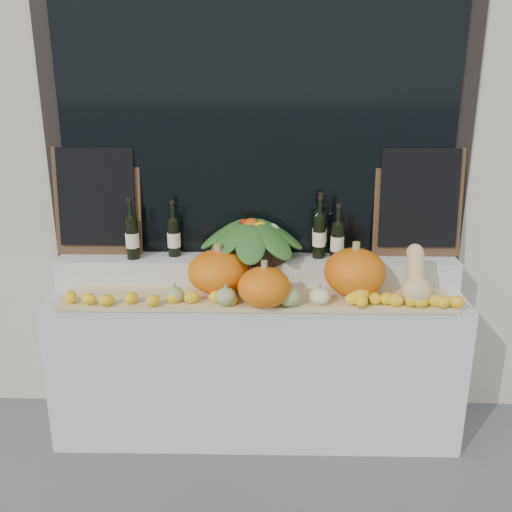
% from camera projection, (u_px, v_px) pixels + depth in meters
% --- Properties ---
extents(storefront_facade, '(7.00, 0.94, 4.50)m').
position_uv_depth(storefront_facade, '(259.00, 39.00, 3.46)').
color(storefront_facade, beige).
rests_on(storefront_facade, ground).
extents(display_sill, '(2.30, 0.55, 0.88)m').
position_uv_depth(display_sill, '(256.00, 362.00, 3.34)').
color(display_sill, silver).
rests_on(display_sill, ground).
extents(rear_tier, '(2.30, 0.25, 0.16)m').
position_uv_depth(rear_tier, '(257.00, 270.00, 3.32)').
color(rear_tier, silver).
rests_on(rear_tier, display_sill).
extents(straw_bedding, '(2.10, 0.32, 0.02)m').
position_uv_depth(straw_bedding, '(256.00, 299.00, 3.08)').
color(straw_bedding, tan).
rests_on(straw_bedding, display_sill).
extents(pumpkin_left, '(0.39, 0.39, 0.24)m').
position_uv_depth(pumpkin_left, '(218.00, 272.00, 3.11)').
color(pumpkin_left, orange).
rests_on(pumpkin_left, straw_bedding).
extents(pumpkin_right, '(0.42, 0.42, 0.26)m').
position_uv_depth(pumpkin_right, '(355.00, 272.00, 3.07)').
color(pumpkin_right, orange).
rests_on(pumpkin_right, straw_bedding).
extents(pumpkin_center, '(0.28, 0.28, 0.21)m').
position_uv_depth(pumpkin_center, '(264.00, 287.00, 2.93)').
color(pumpkin_center, orange).
rests_on(pumpkin_center, straw_bedding).
extents(butternut_squash, '(0.16, 0.22, 0.30)m').
position_uv_depth(butternut_squash, '(416.00, 280.00, 2.98)').
color(butternut_squash, '#ECC68B').
rests_on(butternut_squash, straw_bedding).
extents(decorative_gourds, '(1.07, 0.17, 0.15)m').
position_uv_depth(decorative_gourds, '(276.00, 295.00, 2.96)').
color(decorative_gourds, '#396F21').
rests_on(decorative_gourds, straw_bedding).
extents(lemon_heap, '(2.20, 0.16, 0.06)m').
position_uv_depth(lemon_heap, '(255.00, 299.00, 2.96)').
color(lemon_heap, yellow).
rests_on(lemon_heap, straw_bedding).
extents(produce_bowl, '(0.63, 0.63, 0.24)m').
position_uv_depth(produce_bowl, '(252.00, 238.00, 3.25)').
color(produce_bowl, black).
rests_on(produce_bowl, rear_tier).
extents(wine_bottle_far_left, '(0.08, 0.08, 0.35)m').
position_uv_depth(wine_bottle_far_left, '(132.00, 237.00, 3.23)').
color(wine_bottle_far_left, black).
rests_on(wine_bottle_far_left, rear_tier).
extents(wine_bottle_near_left, '(0.08, 0.08, 0.33)m').
position_uv_depth(wine_bottle_near_left, '(174.00, 237.00, 3.29)').
color(wine_bottle_near_left, black).
rests_on(wine_bottle_near_left, rear_tier).
extents(wine_bottle_tall, '(0.08, 0.08, 0.37)m').
position_uv_depth(wine_bottle_tall, '(320.00, 233.00, 3.29)').
color(wine_bottle_tall, black).
rests_on(wine_bottle_tall, rear_tier).
extents(wine_bottle_near_right, '(0.08, 0.08, 0.36)m').
position_uv_depth(wine_bottle_near_right, '(319.00, 236.00, 3.25)').
color(wine_bottle_near_right, black).
rests_on(wine_bottle_near_right, rear_tier).
extents(wine_bottle_far_right, '(0.08, 0.08, 0.32)m').
position_uv_depth(wine_bottle_far_right, '(337.00, 241.00, 3.23)').
color(wine_bottle_far_right, black).
rests_on(wine_bottle_far_right, rear_tier).
extents(chalkboard_left, '(0.50, 0.10, 0.62)m').
position_uv_depth(chalkboard_left, '(97.00, 199.00, 3.27)').
color(chalkboard_left, '#4C331E').
rests_on(chalkboard_left, rear_tier).
extents(chalkboard_right, '(0.50, 0.10, 0.62)m').
position_uv_depth(chalkboard_right, '(419.00, 201.00, 3.24)').
color(chalkboard_right, '#4C331E').
rests_on(chalkboard_right, rear_tier).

